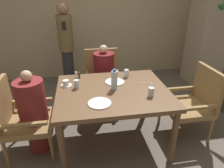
{
  "coord_description": "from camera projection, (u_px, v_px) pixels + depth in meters",
  "views": [
    {
      "loc": [
        -0.36,
        -2.06,
        1.83
      ],
      "look_at": [
        0.0,
        0.05,
        0.8
      ],
      "focal_mm": 32.0,
      "sensor_mm": 36.0,
      "label": 1
    }
  ],
  "objects": [
    {
      "name": "standing_host",
      "position": [
        66.0,
        45.0,
        3.74
      ],
      "size": [
        0.28,
        0.31,
        1.63
      ],
      "color": "#2D2D33",
      "rests_on": "ground_plane"
    },
    {
      "name": "glass_tall_near",
      "position": [
        126.0,
        73.0,
        2.68
      ],
      "size": [
        0.06,
        0.06,
        0.1
      ],
      "color": "silver",
      "rests_on": "dining_table"
    },
    {
      "name": "diner_in_left_chair",
      "position": [
        33.0,
        112.0,
        2.31
      ],
      "size": [
        0.32,
        0.32,
        1.06
      ],
      "color": "maroon",
      "rests_on": "ground_plane"
    },
    {
      "name": "pillar_stone",
      "position": [
        212.0,
        16.0,
        3.82
      ],
      "size": [
        0.6,
        0.6,
        2.7
      ],
      "color": "tan",
      "rests_on": "ground_plane"
    },
    {
      "name": "plate_main_right",
      "position": [
        100.0,
        103.0,
        2.07
      ],
      "size": [
        0.25,
        0.25,
        0.01
      ],
      "color": "white",
      "rests_on": "dining_table"
    },
    {
      "name": "water_bottle",
      "position": [
        114.0,
        80.0,
        2.32
      ],
      "size": [
        0.07,
        0.07,
        0.25
      ],
      "color": "silver",
      "rests_on": "dining_table"
    },
    {
      "name": "pepper_shaker",
      "position": [
        79.0,
        75.0,
        2.65
      ],
      "size": [
        0.03,
        0.03,
        0.08
      ],
      "color": "#4C3D2D",
      "rests_on": "dining_table"
    },
    {
      "name": "ground_plane",
      "position": [
        113.0,
        140.0,
        2.68
      ],
      "size": [
        16.0,
        16.0,
        0.0
      ],
      "primitive_type": "plane",
      "color": "#60564C"
    },
    {
      "name": "glass_tall_far",
      "position": [
        151.0,
        92.0,
        2.19
      ],
      "size": [
        0.06,
        0.06,
        0.1
      ],
      "color": "silver",
      "rests_on": "dining_table"
    },
    {
      "name": "chair_far_side",
      "position": [
        103.0,
        77.0,
        3.33
      ],
      "size": [
        0.55,
        0.56,
        0.94
      ],
      "color": "olive",
      "rests_on": "ground_plane"
    },
    {
      "name": "salt_shaker",
      "position": [
        76.0,
        75.0,
        2.65
      ],
      "size": [
        0.03,
        0.03,
        0.09
      ],
      "color": "white",
      "rests_on": "dining_table"
    },
    {
      "name": "chair_right_side",
      "position": [
        193.0,
        101.0,
        2.63
      ],
      "size": [
        0.56,
        0.55,
        0.94
      ],
      "color": "olive",
      "rests_on": "ground_plane"
    },
    {
      "name": "glass_tall_mid",
      "position": [
        77.0,
        84.0,
        2.38
      ],
      "size": [
        0.06,
        0.06,
        0.1
      ],
      "color": "silver",
      "rests_on": "dining_table"
    },
    {
      "name": "dining_table",
      "position": [
        113.0,
        96.0,
        2.39
      ],
      "size": [
        1.31,
        1.08,
        0.75
      ],
      "color": "brown",
      "rests_on": "ground_plane"
    },
    {
      "name": "chair_left_side",
      "position": [
        21.0,
        117.0,
        2.3
      ],
      "size": [
        0.56,
        0.55,
        0.94
      ],
      "color": "olive",
      "rests_on": "ground_plane"
    },
    {
      "name": "plate_main_left",
      "position": [
        115.0,
        82.0,
        2.54
      ],
      "size": [
        0.25,
        0.25,
        0.01
      ],
      "color": "white",
      "rests_on": "dining_table"
    },
    {
      "name": "wall_back",
      "position": [
        94.0,
        12.0,
        4.16
      ],
      "size": [
        8.0,
        0.06,
        2.8
      ],
      "color": "tan",
      "rests_on": "ground_plane"
    },
    {
      "name": "diner_in_far_chair",
      "position": [
        104.0,
        78.0,
        3.17
      ],
      "size": [
        0.32,
        0.32,
        1.08
      ],
      "color": "maroon",
      "rests_on": "ground_plane"
    },
    {
      "name": "teacup_with_saucer",
      "position": [
        66.0,
        83.0,
        2.44
      ],
      "size": [
        0.14,
        0.14,
        0.07
      ],
      "color": "white",
      "rests_on": "dining_table"
    },
    {
      "name": "fork_beside_plate",
      "position": [
        146.0,
        83.0,
        2.52
      ],
      "size": [
        0.2,
        0.08,
        0.0
      ],
      "color": "silver",
      "rests_on": "dining_table"
    }
  ]
}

